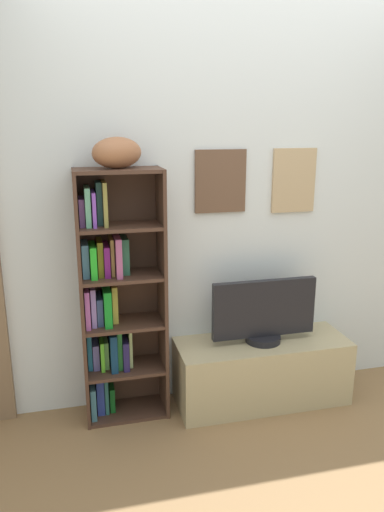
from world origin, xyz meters
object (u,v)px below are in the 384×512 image
Objects in this scene: tv_stand at (262,371)px; football at (117,153)px; bookshelf at (114,300)px; television at (264,312)px.

football is at bearing 175.54° from tv_stand.
tv_stand is at bearing -4.46° from football.
bookshelf reaches higher than television.
tv_stand is at bearing -90.00° from television.
television is at bearing -4.38° from football.
bookshelf is 2.27× the size of television.
television is (-0.00, 0.00, 0.40)m from tv_stand.
football is 0.27× the size of tv_stand.
tv_stand is (0.91, -0.10, -0.52)m from bookshelf.
bookshelf is 0.92m from television.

